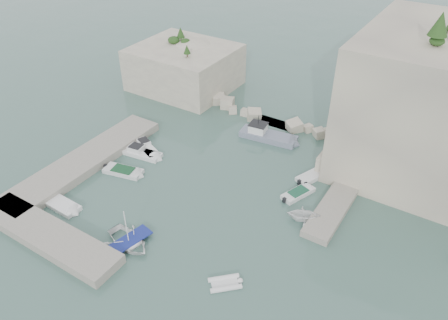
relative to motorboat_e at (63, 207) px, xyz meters
The scene contains 20 objects.
ground 15.27m from the motorboat_e, 32.75° to the left, with size 400.00×400.00×0.00m, color #43645B.
cliff_terrace 36.87m from the motorboat_e, 45.46° to the left, with size 8.00×10.00×2.50m, color beige.
outcrop_west 34.20m from the motorboat_e, 102.14° to the left, with size 16.00×14.00×7.00m, color beige.
quay_west 8.39m from the motorboat_e, 119.77° to the left, with size 5.00×24.00×1.10m, color #9E9689.
quay_south 5.13m from the motorboat_e, 56.12° to the right, with size 18.00×4.00×1.10m, color #9E9689.
ledge_east 32.06m from the motorboat_e, 34.73° to the left, with size 3.00×16.00×0.80m, color #9E9689.
breakwater 32.51m from the motorboat_e, 68.62° to the left, with size 28.00×3.00×1.40m, color beige.
motorboat_e is the anchor object (origin of this frame).
motorboat_c 8.73m from the motorboat_e, 81.46° to the left, with size 5.48×1.99×0.70m, color silver, non-canonical shape.
motorboat_b 12.94m from the motorboat_e, 87.21° to the left, with size 6.03×1.97×1.40m, color white, non-canonical shape.
motorboat_a 14.19m from the motorboat_e, 88.26° to the left, with size 5.60×1.67×1.40m, color white, non-canonical shape.
rowboat 10.40m from the motorboat_e, ahead, with size 3.91×5.47×1.13m, color white.
inflatable_dinghy 21.56m from the motorboat_e, ahead, with size 3.28×1.59×0.44m, color silver, non-canonical shape.
tender_east_a 27.30m from the motorboat_e, 27.94° to the left, with size 3.16×3.67×1.93m, color white.
tender_east_b 27.35m from the motorboat_e, 36.95° to the left, with size 4.72×1.61×0.70m, color silver, non-canonical shape.
tender_east_c 30.26m from the motorboat_e, 43.27° to the left, with size 5.35×1.73×0.70m, color silver, non-canonical shape.
tender_east_d 33.57m from the motorboat_e, 43.51° to the left, with size 1.50×3.98×1.54m, color silver.
work_boat 28.80m from the motorboat_e, 63.06° to the left, with size 8.85×2.62×2.20m, color slate, non-canonical shape.
rowboat_mast 10.74m from the motorboat_e, ahead, with size 0.10×0.10×4.20m, color white.
vegetation 48.26m from the motorboat_e, 46.80° to the left, with size 53.48×13.88×13.40m.
Camera 1 is at (23.03, -30.31, 33.07)m, focal length 35.00 mm.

